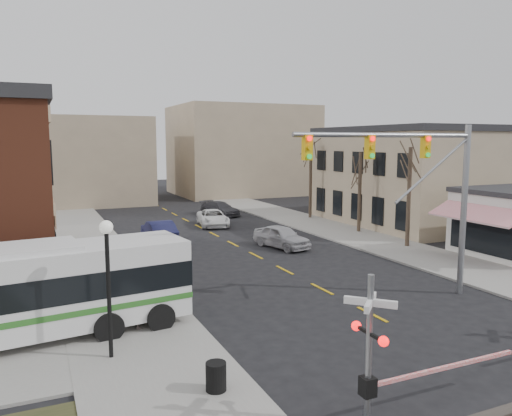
{
  "coord_description": "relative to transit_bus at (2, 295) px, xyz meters",
  "views": [
    {
      "loc": [
        -12.73,
        -14.44,
        7.23
      ],
      "look_at": [
        -1.3,
        11.06,
        3.5
      ],
      "focal_mm": 35.0,
      "sensor_mm": 36.0,
      "label": 1
    }
  ],
  "objects": [
    {
      "name": "sidewalk_east",
      "position": [
        23.45,
        15.43,
        -1.85
      ],
      "size": [
        5.0,
        60.0,
        0.12
      ],
      "primitive_type": "cube",
      "color": "gray",
      "rests_on": "ground"
    },
    {
      "name": "pedestrian_near",
      "position": [
        4.61,
        -0.34,
        -0.95
      ],
      "size": [
        0.43,
        0.63,
        1.67
      ],
      "primitive_type": "imported",
      "rotation": [
        0.0,
        0.0,
        1.52
      ],
      "color": "#534642",
      "rests_on": "sidewalk_west"
    },
    {
      "name": "ground",
      "position": [
        13.95,
        -4.57,
        -1.91
      ],
      "size": [
        160.0,
        160.0,
        0.0
      ],
      "primitive_type": "plane",
      "color": "black",
      "rests_on": "ground"
    },
    {
      "name": "car_d",
      "position": [
        17.85,
        26.75,
        -1.23
      ],
      "size": [
        3.35,
        5.05,
        1.36
      ],
      "primitive_type": "imported",
      "rotation": [
        0.0,
        0.0,
        0.34
      ],
      "color": "#45454A",
      "rests_on": "ground"
    },
    {
      "name": "tree_east_a",
      "position": [
        24.45,
        7.43,
        1.59
      ],
      "size": [
        0.28,
        0.28,
        6.75
      ],
      "color": "#382B21",
      "rests_on": "sidewalk_east"
    },
    {
      "name": "transit_bus",
      "position": [
        0.0,
        0.0,
        0.0
      ],
      "size": [
        13.42,
        4.44,
        3.39
      ],
      "color": "silver",
      "rests_on": "ground"
    },
    {
      "name": "street_lamp",
      "position": [
        3.28,
        -2.62,
        1.48
      ],
      "size": [
        0.44,
        0.44,
        4.6
      ],
      "color": "black",
      "rests_on": "sidewalk_west"
    },
    {
      "name": "tree_east_c",
      "position": [
        24.95,
        21.43,
        1.81
      ],
      "size": [
        0.28,
        0.28,
        7.2
      ],
      "color": "#382B21",
      "rests_on": "sidewalk_east"
    },
    {
      "name": "sidewalk_west",
      "position": [
        4.45,
        15.43,
        -1.85
      ],
      "size": [
        5.0,
        60.0,
        0.12
      ],
      "primitive_type": "cube",
      "color": "gray",
      "rests_on": "ground"
    },
    {
      "name": "pedestrian_far",
      "position": [
        3.27,
        2.38,
        -0.98
      ],
      "size": [
        1.0,
        0.95,
        1.62
      ],
      "primitive_type": "imported",
      "rotation": [
        0.0,
        0.0,
        0.6
      ],
      "color": "#3A3964",
      "rests_on": "sidewalk_west"
    },
    {
      "name": "car_c",
      "position": [
        15.2,
        21.31,
        -1.21
      ],
      "size": [
        3.14,
        5.33,
        1.39
      ],
      "primitive_type": "imported",
      "rotation": [
        0.0,
        0.0,
        -0.18
      ],
      "color": "silver",
      "rests_on": "ground"
    },
    {
      "name": "car_b",
      "position": [
        9.28,
        16.11,
        -1.1
      ],
      "size": [
        1.72,
        4.93,
        1.62
      ],
      "primitive_type": "imported",
      "rotation": [
        0.0,
        0.0,
        3.14
      ],
      "color": "#1B1C43",
      "rests_on": "ground"
    },
    {
      "name": "trash_bin",
      "position": [
        5.71,
        -6.17,
        -1.37
      ],
      "size": [
        0.6,
        0.6,
        0.83
      ],
      "primitive_type": "cylinder",
      "color": "black",
      "rests_on": "sidewalk_west"
    },
    {
      "name": "traffic_signal_mast",
      "position": [
        17.01,
        -1.84,
        3.79
      ],
      "size": [
        9.29,
        0.3,
        8.0
      ],
      "color": "gray",
      "rests_on": "ground"
    },
    {
      "name": "rr_crossing_west",
      "position": [
        9.07,
        -9.33,
        0.06
      ],
      "size": [
        5.6,
        1.36,
        4.0
      ],
      "color": "gray",
      "rests_on": "ground"
    },
    {
      "name": "tan_building",
      "position": [
        35.95,
        15.43,
        2.35
      ],
      "size": [
        20.3,
        15.3,
        8.5
      ],
      "color": "gray",
      "rests_on": "ground"
    },
    {
      "name": "car_a",
      "position": [
        16.54,
        10.91,
        -1.14
      ],
      "size": [
        2.91,
        4.83,
        1.54
      ],
      "primitive_type": "imported",
      "rotation": [
        0.0,
        0.0,
        0.26
      ],
      "color": "#A4A3A8",
      "rests_on": "ground"
    },
    {
      "name": "tree_east_b",
      "position": [
        24.75,
        13.43,
        1.36
      ],
      "size": [
        0.28,
        0.28,
        6.3
      ],
      "color": "#382B21",
      "rests_on": "sidewalk_east"
    }
  ]
}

